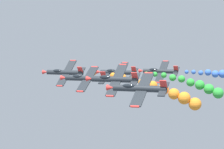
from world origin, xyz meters
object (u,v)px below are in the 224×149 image
Objects in this scene: airplane_right_outer at (160,71)px; airplane_trailing at (139,88)px; airplane_lead at (64,72)px; airplane_left_inner at (85,78)px; airplane_left_outer at (114,79)px; airplane_right_inner at (117,72)px.

airplane_right_outer is 1.00× the size of airplane_trailing.
airplane_lead reaches higher than airplane_left_inner.
airplane_lead reaches higher than airplane_trailing.
airplane_lead is 1.00× the size of airplane_left_outer.
airplane_lead is 13.61m from airplane_right_inner.
airplane_left_outer reaches higher than airplane_trailing.
airplane_trailing reaches higher than airplane_left_inner.
airplane_left_inner is 29.26m from airplane_right_outer.
airplane_right_inner is 1.00× the size of airplane_left_outer.
airplane_trailing is (-27.81, -26.41, -0.31)m from airplane_lead.
airplane_left_inner is at bearing -135.53° from airplane_lead.
airplane_left_outer is 1.00× the size of airplane_right_outer.
airplane_left_inner is (-9.33, -9.16, -0.44)m from airplane_lead.
airplane_right_inner is 40.63m from airplane_trailing.
airplane_right_outer is at bearing -41.91° from airplane_right_inner.
airplane_right_outer reaches higher than airplane_trailing.
airplane_right_inner is at bearing 138.09° from airplane_right_outer.
airplane_right_outer is at bearing -44.46° from airplane_lead.
airplane_left_outer is at bearing -179.58° from airplane_right_outer.
airplane_right_inner reaches higher than airplane_left_inner.
airplane_right_inner is (9.32, -9.92, -0.33)m from airplane_lead.
airplane_lead is 38.35m from airplane_trailing.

